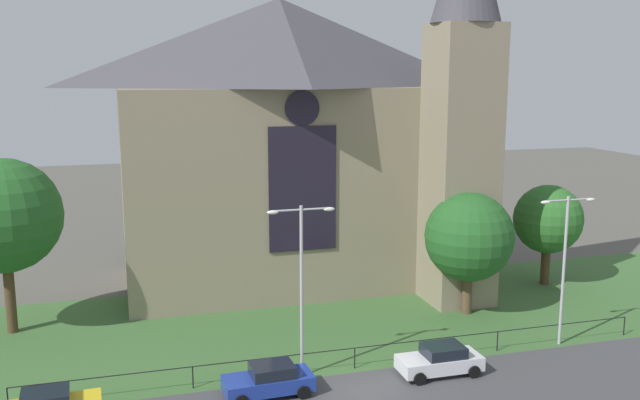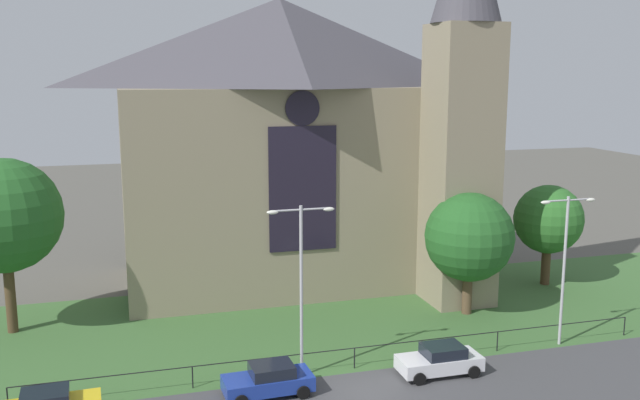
{
  "view_description": "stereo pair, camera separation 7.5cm",
  "coord_description": "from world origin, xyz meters",
  "px_view_note": "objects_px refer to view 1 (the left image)",
  "views": [
    {
      "loc": [
        -10.78,
        -29.63,
        15.09
      ],
      "look_at": [
        0.17,
        8.0,
        7.86
      ],
      "focal_mm": 39.43,
      "sensor_mm": 36.0,
      "label": 1
    },
    {
      "loc": [
        -10.71,
        -29.66,
        15.09
      ],
      "look_at": [
        0.17,
        8.0,
        7.86
      ],
      "focal_mm": 39.43,
      "sensor_mm": 36.0,
      "label": 2
    }
  ],
  "objects_px": {
    "parked_car_white": "(440,360)",
    "parked_car_blue": "(269,380)",
    "streetlamp_near": "(301,270)",
    "streetlamp_far": "(565,252)",
    "tree_left_far": "(3,216)",
    "tree_right_far": "(548,220)",
    "church_building": "(293,140)",
    "tree_right_near": "(469,237)"
  },
  "relations": [
    {
      "from": "parked_car_white",
      "to": "parked_car_blue",
      "type": "bearing_deg",
      "value": -0.7
    },
    {
      "from": "streetlamp_near",
      "to": "streetlamp_far",
      "type": "relative_size",
      "value": 1.04
    },
    {
      "from": "parked_car_white",
      "to": "tree_left_far",
      "type": "bearing_deg",
      "value": -29.65
    },
    {
      "from": "parked_car_blue",
      "to": "tree_right_far",
      "type": "bearing_deg",
      "value": -154.99
    },
    {
      "from": "tree_left_far",
      "to": "parked_car_white",
      "type": "height_order",
      "value": "tree_left_far"
    },
    {
      "from": "streetlamp_far",
      "to": "parked_car_white",
      "type": "bearing_deg",
      "value": -167.96
    },
    {
      "from": "streetlamp_near",
      "to": "streetlamp_far",
      "type": "bearing_deg",
      "value": -0.0
    },
    {
      "from": "tree_left_far",
      "to": "parked_car_blue",
      "type": "xyz_separation_m",
      "value": [
        12.74,
        -12.17,
        -6.21
      ]
    },
    {
      "from": "church_building",
      "to": "tree_right_near",
      "type": "distance_m",
      "value": 14.19
    },
    {
      "from": "tree_right_far",
      "to": "parked_car_blue",
      "type": "relative_size",
      "value": 1.69
    },
    {
      "from": "tree_left_far",
      "to": "streetlamp_far",
      "type": "bearing_deg",
      "value": -19.55
    },
    {
      "from": "church_building",
      "to": "parked_car_blue",
      "type": "distance_m",
      "value": 20.71
    },
    {
      "from": "church_building",
      "to": "parked_car_blue",
      "type": "height_order",
      "value": "church_building"
    },
    {
      "from": "streetlamp_near",
      "to": "parked_car_blue",
      "type": "distance_m",
      "value": 5.42
    },
    {
      "from": "tree_right_near",
      "to": "streetlamp_far",
      "type": "relative_size",
      "value": 0.92
    },
    {
      "from": "streetlamp_near",
      "to": "streetlamp_far",
      "type": "height_order",
      "value": "streetlamp_near"
    },
    {
      "from": "parked_car_blue",
      "to": "parked_car_white",
      "type": "relative_size",
      "value": 1.02
    },
    {
      "from": "tree_right_far",
      "to": "parked_car_white",
      "type": "height_order",
      "value": "tree_right_far"
    },
    {
      "from": "streetlamp_far",
      "to": "parked_car_white",
      "type": "distance_m",
      "value": 9.53
    },
    {
      "from": "church_building",
      "to": "streetlamp_near",
      "type": "height_order",
      "value": "church_building"
    },
    {
      "from": "streetlamp_near",
      "to": "parked_car_blue",
      "type": "bearing_deg",
      "value": -141.31
    },
    {
      "from": "tree_left_far",
      "to": "parked_car_blue",
      "type": "bearing_deg",
      "value": -43.69
    },
    {
      "from": "streetlamp_far",
      "to": "tree_left_far",
      "type": "bearing_deg",
      "value": 160.45
    },
    {
      "from": "tree_left_far",
      "to": "parked_car_white",
      "type": "bearing_deg",
      "value": -29.72
    },
    {
      "from": "tree_left_far",
      "to": "parked_car_white",
      "type": "xyz_separation_m",
      "value": [
        21.53,
        -12.29,
        -6.21
      ]
    },
    {
      "from": "tree_left_far",
      "to": "streetlamp_near",
      "type": "xyz_separation_m",
      "value": [
        14.77,
        -10.55,
        -1.46
      ]
    },
    {
      "from": "tree_right_near",
      "to": "parked_car_white",
      "type": "distance_m",
      "value": 10.48
    },
    {
      "from": "church_building",
      "to": "parked_car_blue",
      "type": "bearing_deg",
      "value": -107.84
    },
    {
      "from": "church_building",
      "to": "tree_right_far",
      "type": "relative_size",
      "value": 3.61
    },
    {
      "from": "tree_left_far",
      "to": "parked_car_white",
      "type": "distance_m",
      "value": 25.55
    },
    {
      "from": "streetlamp_far",
      "to": "parked_car_blue",
      "type": "xyz_separation_m",
      "value": [
        -16.95,
        -1.62,
        -4.59
      ]
    },
    {
      "from": "tree_right_far",
      "to": "streetlamp_far",
      "type": "bearing_deg",
      "value": -119.79
    },
    {
      "from": "tree_left_far",
      "to": "streetlamp_near",
      "type": "distance_m",
      "value": 18.21
    },
    {
      "from": "church_building",
      "to": "streetlamp_near",
      "type": "distance_m",
      "value": 16.96
    },
    {
      "from": "tree_right_near",
      "to": "streetlamp_near",
      "type": "bearing_deg",
      "value": -153.86
    },
    {
      "from": "church_building",
      "to": "tree_right_near",
      "type": "height_order",
      "value": "church_building"
    },
    {
      "from": "streetlamp_far",
      "to": "parked_car_white",
      "type": "relative_size",
      "value": 2.0
    },
    {
      "from": "streetlamp_near",
      "to": "parked_car_blue",
      "type": "height_order",
      "value": "streetlamp_near"
    },
    {
      "from": "tree_right_near",
      "to": "parked_car_blue",
      "type": "xyz_separation_m",
      "value": [
        -14.38,
        -7.69,
        -4.19
      ]
    },
    {
      "from": "streetlamp_near",
      "to": "church_building",
      "type": "bearing_deg",
      "value": 77.21
    },
    {
      "from": "parked_car_blue",
      "to": "tree_left_far",
      "type": "bearing_deg",
      "value": -45.91
    },
    {
      "from": "tree_right_near",
      "to": "streetlamp_near",
      "type": "xyz_separation_m",
      "value": [
        -12.35,
        -6.06,
        0.57
      ]
    }
  ]
}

